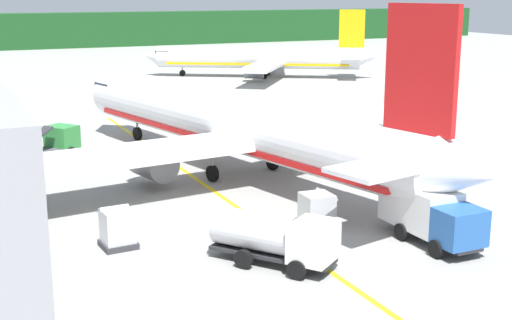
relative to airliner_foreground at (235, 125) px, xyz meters
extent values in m
cube|color=#999993|center=(12.38, 28.02, -3.49)|extent=(240.00, 320.00, 0.20)
cube|color=#19471E|center=(12.38, 118.60, 0.43)|extent=(216.00, 6.00, 7.64)
cylinder|color=white|center=(-0.13, 0.55, 0.11)|extent=(11.94, 35.91, 3.80)
cone|color=white|center=(-4.52, 19.24, 0.11)|extent=(4.06, 3.16, 3.61)
cone|color=white|center=(4.36, -18.53, 0.51)|extent=(3.88, 3.85, 3.23)
cube|color=#192333|center=(-4.02, 17.10, 0.96)|extent=(3.69, 3.08, 0.60)
cube|color=white|center=(-8.57, -3.48, -0.56)|extent=(16.48, 6.78, 0.50)
cylinder|color=slate|center=(-6.31, -1.11, -1.76)|extent=(2.87, 3.62, 2.20)
cube|color=white|center=(9.22, 0.70, -0.56)|extent=(16.69, 9.80, 0.50)
cylinder|color=slate|center=(6.15, 1.82, -1.76)|extent=(2.87, 3.62, 2.20)
cube|color=red|center=(3.65, -15.51, 5.26)|extent=(1.36, 4.37, 6.50)
cube|color=white|center=(3.65, -15.51, 0.51)|extent=(10.86, 5.49, 0.24)
cube|color=red|center=(-0.13, 0.55, -0.94)|extent=(10.93, 32.37, 0.36)
cylinder|color=black|center=(-3.26, 13.87, -2.84)|extent=(0.59, 1.15, 1.10)
cylinder|color=gray|center=(-3.26, 13.87, -2.04)|extent=(0.20, 0.20, 0.50)
cylinder|color=black|center=(-2.32, -1.50, -2.84)|extent=(0.59, 1.15, 1.10)
cylinder|color=gray|center=(-2.32, -1.50, -2.04)|extent=(0.20, 0.20, 0.50)
cylinder|color=black|center=(2.74, -0.31, -2.84)|extent=(0.59, 1.15, 1.10)
cylinder|color=gray|center=(2.74, -0.31, -2.04)|extent=(0.20, 0.20, 0.50)
cylinder|color=silver|center=(24.94, 50.62, -0.50)|extent=(26.99, 18.27, 3.14)
cone|color=silver|center=(11.42, 58.94, -0.50)|extent=(3.25, 3.58, 2.98)
cone|color=silver|center=(38.73, 42.13, -0.17)|extent=(3.65, 3.66, 2.67)
cube|color=#192333|center=(12.97, 57.98, 0.21)|extent=(3.09, 3.31, 0.50)
cube|color=silver|center=(22.38, 43.32, -1.05)|extent=(11.21, 12.90, 0.41)
cylinder|color=slate|center=(22.30, 46.03, -2.04)|extent=(3.21, 2.93, 1.82)
cube|color=silver|center=(30.30, 56.19, -1.05)|extent=(9.29, 13.64, 0.41)
cylinder|color=slate|center=(27.85, 55.04, -2.04)|extent=(3.21, 2.93, 1.82)
cube|color=#F2B20C|center=(36.55, 43.47, 3.76)|extent=(3.25, 2.16, 5.37)
cube|color=silver|center=(36.55, 43.47, -0.17)|extent=(6.76, 8.71, 0.20)
cube|color=#F2B20C|center=(24.94, 50.62, -1.36)|extent=(24.37, 16.58, 0.30)
cylinder|color=black|center=(15.31, 56.55, -2.94)|extent=(0.93, 0.72, 0.91)
cylinder|color=gray|center=(15.31, 56.55, -2.27)|extent=(0.17, 0.17, 0.41)
cylinder|color=black|center=(24.87, 48.14, -2.94)|extent=(0.93, 0.72, 0.91)
cylinder|color=gray|center=(24.87, 48.14, -2.27)|extent=(0.17, 0.17, 0.41)
cylinder|color=black|center=(27.12, 51.80, -2.94)|extent=(0.93, 0.72, 0.91)
cylinder|color=gray|center=(27.12, 51.80, -2.27)|extent=(0.17, 0.17, 0.41)
cube|color=white|center=(-3.86, -18.19, -1.89)|extent=(2.84, 2.76, 1.80)
cube|color=#192333|center=(-3.35, -18.87, -1.53)|extent=(1.53, 1.17, 0.94)
cylinder|color=silver|center=(-5.67, -15.78, -1.89)|extent=(3.85, 4.30, 1.80)
cube|color=#262628|center=(-5.13, -16.50, -2.87)|extent=(4.85, 5.75, 0.16)
cylinder|color=black|center=(-3.16, -17.29, -2.94)|extent=(0.76, 0.89, 0.90)
cylinder|color=black|center=(-4.92, -18.61, -2.94)|extent=(0.76, 0.89, 0.90)
cylinder|color=black|center=(-4.79, -15.12, -2.94)|extent=(0.76, 0.89, 0.90)
cylinder|color=black|center=(-6.55, -16.44, -2.94)|extent=(0.76, 0.89, 0.90)
cube|color=#2659A5|center=(3.47, -19.35, -1.89)|extent=(2.22, 1.82, 1.80)
cube|color=#192333|center=(3.48, -20.20, -1.53)|extent=(1.85, 0.10, 0.94)
cube|color=white|center=(3.45, -16.30, -1.71)|extent=(2.24, 4.31, 2.15)
cube|color=#262628|center=(3.45, -17.20, -2.87)|extent=(1.60, 6.10, 0.16)
cylinder|color=black|center=(4.57, -19.04, -2.94)|extent=(0.29, 0.90, 0.90)
cylinder|color=black|center=(2.37, -19.06, -2.94)|extent=(0.29, 0.90, 0.90)
cylinder|color=black|center=(4.55, -16.29, -2.94)|extent=(0.29, 0.90, 0.90)
cylinder|color=black|center=(2.35, -16.31, -2.94)|extent=(0.29, 0.90, 0.90)
cube|color=#338C3F|center=(-10.18, 10.22, -1.89)|extent=(2.75, 2.84, 1.80)
cube|color=#192333|center=(-9.49, 10.72, -1.53)|extent=(1.16, 1.53, 0.94)
cube|color=#4C4C51|center=(-12.55, 8.46, -2.67)|extent=(4.62, 4.21, 0.24)
cube|color=#2D2D33|center=(-12.88, 8.22, -1.69)|extent=(3.95, 3.24, 1.81)
cube|color=#262628|center=(-11.83, 8.99, -2.87)|extent=(5.67, 4.75, 0.16)
cylinder|color=black|center=(-11.07, 10.92, -2.94)|extent=(0.89, 0.76, 0.90)
cylinder|color=black|center=(-9.76, 9.15, -2.94)|extent=(0.89, 0.76, 0.90)
cylinder|color=black|center=(-13.21, 9.34, -2.94)|extent=(0.89, 0.76, 0.90)
cylinder|color=black|center=(-11.90, 7.58, -2.94)|extent=(0.89, 0.76, 0.90)
cube|color=#333338|center=(-11.15, -11.30, -3.24)|extent=(1.78, 1.78, 0.30)
cube|color=silver|center=(-11.15, -11.30, -2.27)|extent=(1.56, 1.56, 1.65)
cube|color=silver|center=(-11.19, -10.79, -1.59)|extent=(1.52, 0.71, 0.55)
cube|color=#333338|center=(-0.48, -12.49, -3.24)|extent=(1.85, 1.85, 0.30)
cube|color=silver|center=(-0.48, -12.49, -2.34)|extent=(1.65, 1.65, 1.50)
cube|color=silver|center=(0.07, -12.51, -1.74)|extent=(0.70, 1.63, 0.57)
cylinder|color=#191E33|center=(-14.50, 1.91, -2.99)|extent=(0.14, 0.14, 0.80)
cylinder|color=#191E33|center=(-14.51, 1.73, -2.99)|extent=(0.14, 0.14, 0.80)
cube|color=#CCE519|center=(-14.50, 1.82, -2.28)|extent=(0.25, 0.45, 0.60)
cube|color=silver|center=(-14.50, 1.82, -2.25)|extent=(0.26, 0.46, 0.06)
sphere|color=tan|center=(-14.50, 1.82, -1.87)|extent=(0.22, 0.22, 0.22)
cylinder|color=#CCE519|center=(-14.48, 2.09, -2.25)|extent=(0.09, 0.09, 0.57)
cylinder|color=#CCE519|center=(-14.52, 1.55, -2.25)|extent=(0.09, 0.09, 0.57)
cube|color=yellow|center=(-3.11, -4.45, -3.39)|extent=(0.30, 60.00, 0.01)
camera|label=1|loc=(-18.81, -44.66, 9.14)|focal=49.85mm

